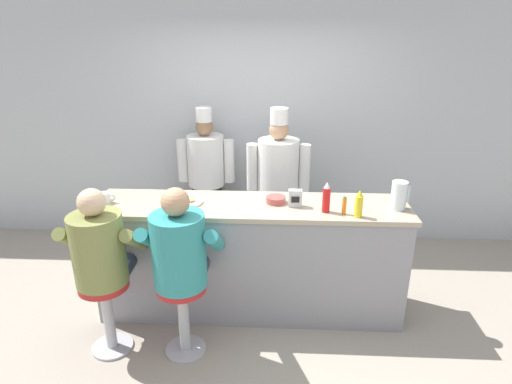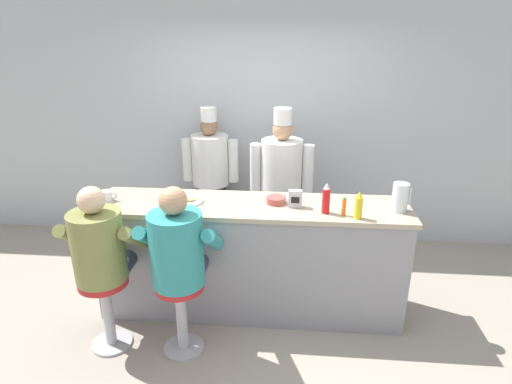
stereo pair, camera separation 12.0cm
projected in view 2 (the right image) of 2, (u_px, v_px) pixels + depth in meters
ground_plane at (248, 328)px, 3.64m from camera, size 20.00×20.00×0.00m
wall_back at (264, 127)px, 4.85m from camera, size 10.00×0.06×2.70m
diner_counter at (251, 258)px, 3.74m from camera, size 2.64×0.61×1.02m
ketchup_bottle_red at (326, 199)px, 3.35m from camera, size 0.06×0.06×0.25m
mustard_bottle_yellow at (359, 206)px, 3.26m from camera, size 0.06×0.06×0.22m
hot_sauce_bottle_orange at (344, 207)px, 3.32m from camera, size 0.03×0.03×0.15m
water_pitcher_clear at (400, 197)px, 3.38m from camera, size 0.14×0.13×0.23m
breakfast_plate at (190, 201)px, 3.59m from camera, size 0.22×0.22×0.04m
cereal_bowl at (276, 200)px, 3.57m from camera, size 0.16×0.16×0.05m
coffee_mug_white at (107, 196)px, 3.61m from camera, size 0.14×0.10×0.09m
napkin_dispenser_chrome at (295, 199)px, 3.48m from camera, size 0.11×0.07×0.14m
diner_seated_olive at (101, 251)px, 3.20m from camera, size 0.58×0.57×1.36m
diner_seated_teal at (178, 254)px, 3.15m from camera, size 0.60×0.59×1.37m
cook_in_whites_near at (211, 172)px, 4.79m from camera, size 0.63×0.40×1.61m
cook_in_whites_far at (281, 181)px, 4.42m from camera, size 0.65×0.42×1.67m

